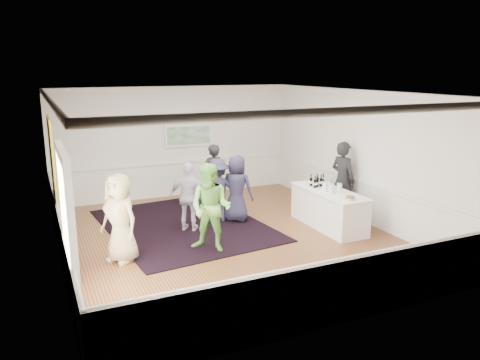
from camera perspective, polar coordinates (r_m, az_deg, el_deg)
name	(u,v)px	position (r m, az deg, el deg)	size (l,w,h in m)	color
floor	(229,238)	(10.50, -1.36, -7.09)	(8.00, 8.00, 0.00)	brown
ceiling	(228,92)	(9.85, -1.47, 10.63)	(7.00, 8.00, 0.02)	white
wall_left	(54,184)	(9.31, -21.68, -0.46)	(0.02, 8.00, 3.20)	white
wall_right	(360,156)	(11.83, 14.41, 2.88)	(0.02, 8.00, 3.20)	white
wall_back	(175,142)	(13.77, -7.93, 4.62)	(7.00, 0.02, 3.20)	white
wall_front	(340,222)	(6.68, 12.12, -5.06)	(7.00, 0.02, 3.20)	white
wainscoting	(229,217)	(10.34, -1.38, -4.49)	(7.00, 8.00, 1.00)	white
mirror	(52,161)	(10.54, -21.90, 2.18)	(0.05, 1.25, 1.85)	yellow
doorway	(67,223)	(7.52, -20.35, -4.96)	(0.10, 1.78, 2.56)	white
landscape_painting	(189,135)	(13.81, -6.29, 5.45)	(1.44, 0.06, 0.66)	white
area_rug	(184,225)	(11.39, -6.84, -5.47)	(3.43, 4.50, 0.02)	black
serving_table	(329,209)	(11.29, 10.75, -3.45)	(0.84, 2.20, 0.89)	white
bartender	(343,180)	(11.96, 12.41, 0.02)	(0.71, 0.46, 1.94)	black
guest_tan	(120,218)	(9.31, -14.46, -4.52)	(0.86, 0.56, 1.76)	#CCB47F
guest_green	(211,208)	(9.56, -3.58, -3.41)	(0.89, 0.69, 1.83)	#7ACE52
guest_lilac	(189,197)	(10.80, -6.21, -2.07)	(0.95, 0.39, 1.62)	silver
guest_dark_a	(218,191)	(11.38, -2.72, -1.30)	(1.02, 0.59, 1.58)	#242239
guest_dark_b	(213,176)	(12.54, -3.31, 0.45)	(0.63, 0.42, 1.74)	black
guest_navy	(237,189)	(11.42, -0.41, -1.05)	(0.81, 0.52, 1.65)	#242239
wine_bottles	(318,180)	(11.51, 9.53, 0.00)	(0.38, 0.26, 0.31)	black
juice_pitchers	(332,188)	(10.98, 11.11, -0.91)	(0.35, 0.36, 0.24)	#7AAF3E
ice_bucket	(327,183)	(11.36, 10.55, -0.42)	(0.26, 0.26, 0.24)	silver
nut_bowl	(350,198)	(10.50, 13.27, -2.15)	(0.24, 0.24, 0.08)	white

